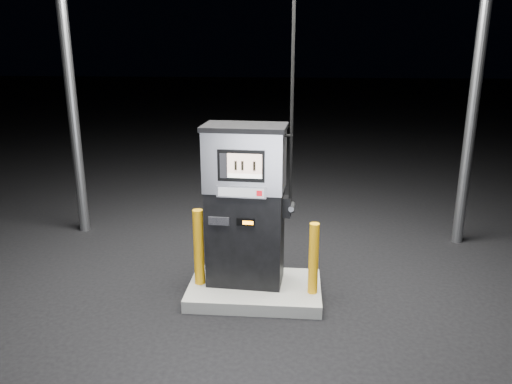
{
  "coord_description": "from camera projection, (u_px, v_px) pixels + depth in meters",
  "views": [
    {
      "loc": [
        0.47,
        -5.48,
        2.98
      ],
      "look_at": [
        0.02,
        0.0,
        1.33
      ],
      "focal_mm": 35.0,
      "sensor_mm": 36.0,
      "label": 1
    }
  ],
  "objects": [
    {
      "name": "pump_island",
      "position": [
        255.0,
        290.0,
        6.11
      ],
      "size": [
        1.6,
        1.0,
        0.15
      ],
      "primitive_type": "cube",
      "color": "gray",
      "rests_on": "ground"
    },
    {
      "name": "ground",
      "position": [
        255.0,
        295.0,
        6.13
      ],
      "size": [
        80.0,
        80.0,
        0.0
      ],
      "primitive_type": "plane",
      "color": "black",
      "rests_on": "ground"
    },
    {
      "name": "fuel_dispenser",
      "position": [
        246.0,
        204.0,
        5.9
      ],
      "size": [
        1.08,
        0.63,
        4.02
      ],
      "rotation": [
        0.0,
        0.0,
        -0.06
      ],
      "color": "black",
      "rests_on": "pump_island"
    },
    {
      "name": "bollard_left",
      "position": [
        199.0,
        247.0,
        5.99
      ],
      "size": [
        0.16,
        0.16,
        0.94
      ],
      "primitive_type": "cylinder",
      "rotation": [
        0.0,
        0.0,
        0.29
      ],
      "color": "#ED9F0D",
      "rests_on": "pump_island"
    },
    {
      "name": "bollard_right",
      "position": [
        313.0,
        259.0,
        5.77
      ],
      "size": [
        0.13,
        0.13,
        0.86
      ],
      "primitive_type": "cylinder",
      "rotation": [
        0.0,
        0.0,
        0.19
      ],
      "color": "#ED9F0D",
      "rests_on": "pump_island"
    }
  ]
}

